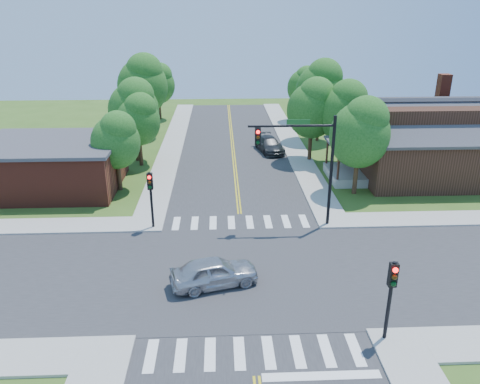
{
  "coord_description": "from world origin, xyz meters",
  "views": [
    {
      "loc": [
        -1.24,
        -21.48,
        13.27
      ],
      "look_at": [
        -0.04,
        6.15,
        2.2
      ],
      "focal_mm": 35.0,
      "sensor_mm": 36.0,
      "label": 1
    }
  ],
  "objects_px": {
    "signal_mast_ne": "(305,154)",
    "signal_pole_se": "(392,287)",
    "car_silver": "(214,273)",
    "house_ne": "(424,138)",
    "car_dgrey": "(269,145)",
    "signal_pole_nw": "(151,190)"
  },
  "relations": [
    {
      "from": "house_ne",
      "to": "car_silver",
      "type": "xyz_separation_m",
      "value": [
        -16.76,
        -15.35,
        -2.57
      ]
    },
    {
      "from": "signal_pole_se",
      "to": "house_ne",
      "type": "bearing_deg",
      "value": 64.42
    },
    {
      "from": "signal_mast_ne",
      "to": "car_dgrey",
      "type": "distance_m",
      "value": 16.93
    },
    {
      "from": "signal_mast_ne",
      "to": "signal_pole_nw",
      "type": "bearing_deg",
      "value": -179.93
    },
    {
      "from": "signal_pole_se",
      "to": "car_silver",
      "type": "xyz_separation_m",
      "value": [
        -7.26,
        4.5,
        -1.91
      ]
    },
    {
      "from": "house_ne",
      "to": "car_silver",
      "type": "relative_size",
      "value": 2.75
    },
    {
      "from": "signal_mast_ne",
      "to": "car_dgrey",
      "type": "bearing_deg",
      "value": 91.44
    },
    {
      "from": "signal_mast_ne",
      "to": "car_silver",
      "type": "bearing_deg",
      "value": -129.69
    },
    {
      "from": "car_dgrey",
      "to": "signal_pole_se",
      "type": "bearing_deg",
      "value": -97.81
    },
    {
      "from": "signal_pole_se",
      "to": "house_ne",
      "type": "xyz_separation_m",
      "value": [
        9.51,
        19.86,
        0.67
      ]
    },
    {
      "from": "signal_mast_ne",
      "to": "car_dgrey",
      "type": "relative_size",
      "value": 1.41
    },
    {
      "from": "signal_mast_ne",
      "to": "signal_pole_se",
      "type": "xyz_separation_m",
      "value": [
        1.69,
        -11.21,
        -2.19
      ]
    },
    {
      "from": "signal_mast_ne",
      "to": "car_silver",
      "type": "xyz_separation_m",
      "value": [
        -5.57,
        -6.71,
        -4.1
      ]
    },
    {
      "from": "car_dgrey",
      "to": "signal_mast_ne",
      "type": "bearing_deg",
      "value": -100.71
    },
    {
      "from": "signal_pole_se",
      "to": "signal_pole_nw",
      "type": "relative_size",
      "value": 1.0
    },
    {
      "from": "car_silver",
      "to": "signal_mast_ne",
      "type": "bearing_deg",
      "value": -54.83
    },
    {
      "from": "signal_pole_nw",
      "to": "house_ne",
      "type": "xyz_separation_m",
      "value": [
        20.71,
        8.66,
        0.67
      ]
    },
    {
      "from": "house_ne",
      "to": "car_dgrey",
      "type": "relative_size",
      "value": 2.56
    },
    {
      "from": "house_ne",
      "to": "car_dgrey",
      "type": "xyz_separation_m",
      "value": [
        -11.61,
        7.77,
        -2.63
      ]
    },
    {
      "from": "signal_pole_se",
      "to": "house_ne",
      "type": "height_order",
      "value": "house_ne"
    },
    {
      "from": "signal_pole_se",
      "to": "car_dgrey",
      "type": "relative_size",
      "value": 0.75
    },
    {
      "from": "signal_mast_ne",
      "to": "signal_pole_se",
      "type": "relative_size",
      "value": 1.89
    }
  ]
}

